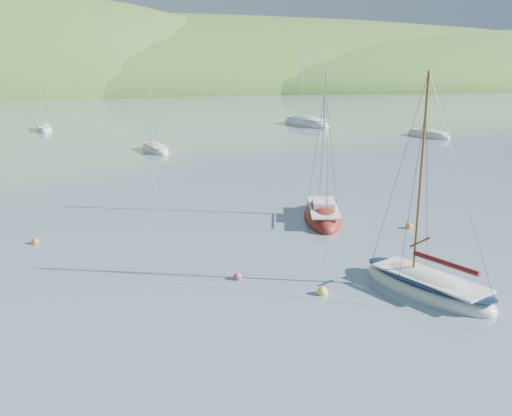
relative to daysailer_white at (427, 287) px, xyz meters
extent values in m
plane|color=slate|center=(-5.99, 0.00, -0.23)|extent=(700.00, 700.00, 0.00)
ellipsoid|color=#396526|center=(-5.99, 170.00, -0.23)|extent=(440.00, 110.00, 44.00)
ellipsoid|color=#396526|center=(84.01, 160.00, -0.23)|extent=(240.00, 100.00, 34.00)
ellipsoid|color=silver|center=(0.00, 0.00, -0.11)|extent=(5.00, 7.29, 1.68)
cube|color=silver|center=(0.05, -0.12, 0.49)|extent=(3.82, 5.65, 0.10)
cylinder|color=brown|center=(-0.32, 0.76, 5.02)|extent=(0.12, 0.12, 9.14)
ellipsoid|color=#0E1F36|center=(0.00, 0.00, 0.39)|extent=(4.93, 7.21, 0.29)
cylinder|color=maroon|center=(0.32, -0.75, 1.40)|extent=(1.51, 3.12, 0.24)
ellipsoid|color=maroon|center=(-0.49, 12.18, -0.09)|extent=(4.27, 7.45, 1.95)
cube|color=silver|center=(-0.53, 12.04, 0.59)|extent=(3.25, 5.79, 0.10)
cylinder|color=silver|center=(-0.26, 12.99, 4.96)|extent=(0.12, 0.12, 8.82)
cube|color=silver|center=(-0.53, 12.04, 0.83)|extent=(1.82, 2.26, 0.42)
cylinder|color=silver|center=(-0.73, 11.36, 1.50)|extent=(1.02, 3.28, 0.09)
ellipsoid|color=silver|center=(-9.10, 41.22, -0.11)|extent=(3.65, 6.58, 1.70)
cube|color=silver|center=(-9.07, 41.10, 0.50)|extent=(2.77, 5.11, 0.10)
cylinder|color=silver|center=(-9.28, 41.95, 4.19)|extent=(0.12, 0.12, 7.47)
ellipsoid|color=silver|center=(14.30, 58.41, -0.05)|extent=(6.35, 10.14, 2.60)
cube|color=silver|center=(14.36, 58.23, 0.86)|extent=(4.84, 7.87, 0.10)
cylinder|color=silver|center=(13.92, 59.49, 6.56)|extent=(0.12, 0.12, 11.47)
ellipsoid|color=silver|center=(-22.63, 62.16, -0.12)|extent=(2.78, 6.06, 1.60)
cube|color=silver|center=(-22.62, 62.04, 0.45)|extent=(2.10, 4.72, 0.10)
cylinder|color=silver|center=(-22.72, 62.86, 3.93)|extent=(0.12, 0.12, 7.02)
ellipsoid|color=silver|center=(25.65, 43.55, -0.10)|extent=(4.42, 7.00, 1.80)
cube|color=silver|center=(25.69, 43.43, 0.54)|extent=(3.37, 5.43, 0.10)
cylinder|color=silver|center=(25.38, 44.30, 4.46)|extent=(0.12, 0.12, 7.92)
sphere|color=#FBFF3E|center=(-4.77, 0.87, -0.11)|extent=(0.48, 0.48, 0.48)
sphere|color=#CF4F6D|center=(-8.12, 3.54, -0.11)|extent=(0.40, 0.40, 0.40)
sphere|color=orange|center=(3.98, 8.93, -0.11)|extent=(0.47, 0.47, 0.47)
sphere|color=orange|center=(-18.20, 11.49, -0.11)|extent=(0.42, 0.42, 0.42)
camera|label=1|loc=(-13.52, -21.48, 10.41)|focal=40.00mm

